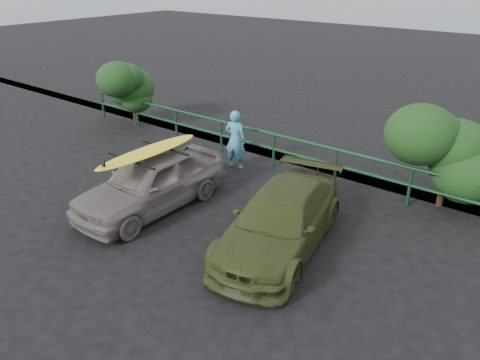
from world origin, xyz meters
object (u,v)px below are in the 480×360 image
object	(u,v)px
sedan	(151,182)
man	(235,140)
guardrail	(247,143)
olive_vehicle	(280,221)
surfboard	(148,151)

from	to	relation	value
sedan	man	distance (m)	3.23
guardrail	man	size ratio (longest dim) A/B	8.15
sedan	olive_vehicle	size ratio (longest dim) A/B	0.94
guardrail	olive_vehicle	bearing A→B (deg)	-44.67
surfboard	guardrail	bearing A→B (deg)	92.00
sedan	man	xyz separation A→B (m)	(0.02, 3.23, 0.17)
olive_vehicle	man	distance (m)	4.39
olive_vehicle	surfboard	xyz separation A→B (m)	(-3.42, -0.45, 0.85)
man	surfboard	distance (m)	3.29
sedan	surfboard	distance (m)	0.79
sedan	olive_vehicle	bearing A→B (deg)	7.87
sedan	man	size ratio (longest dim) A/B	2.36
man	olive_vehicle	bearing A→B (deg)	127.86
guardrail	sedan	distance (m)	3.95
guardrail	man	xyz separation A→B (m)	(0.14, -0.72, 0.34)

